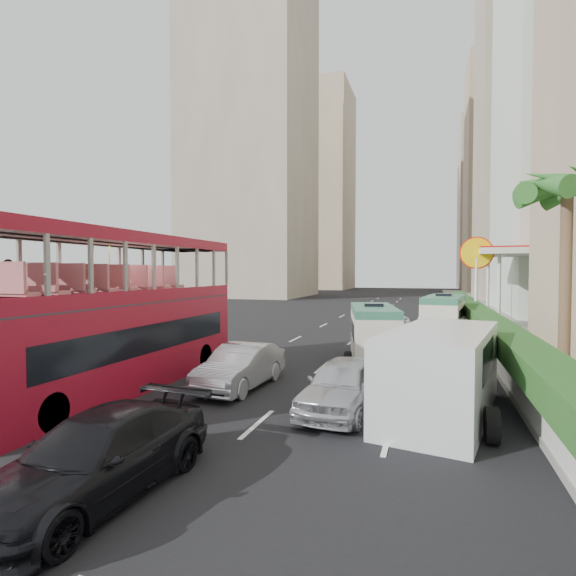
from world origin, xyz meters
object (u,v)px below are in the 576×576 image
at_px(double_decker_bus, 121,311).
at_px(panel_van_far, 439,310).
at_px(van_asset, 390,328).
at_px(panel_van_near, 441,372).
at_px(minibus_near, 373,334).
at_px(minibus_far, 444,318).
at_px(car_silver_lane_a, 241,388).
at_px(shell_station, 524,287).
at_px(car_silver_lane_b, 344,411).
at_px(palm_tree, 565,285).
at_px(car_black, 98,496).

relative_size(double_decker_bus, panel_van_far, 2.20).
bearing_deg(van_asset, panel_van_near, -92.90).
xyz_separation_m(minibus_near, minibus_far, (3.04, 7.11, 0.07)).
distance_m(car_silver_lane_a, shell_station, 25.21).
relative_size(panel_van_near, panel_van_far, 1.14).
height_order(double_decker_bus, minibus_far, double_decker_bus).
distance_m(car_silver_lane_b, panel_van_far, 22.85).
xyz_separation_m(van_asset, panel_van_far, (3.23, 3.65, 1.00)).
height_order(minibus_near, palm_tree, palm_tree).
distance_m(minibus_far, shell_station, 10.57).
bearing_deg(palm_tree, car_silver_lane_b, -146.01).
xyz_separation_m(double_decker_bus, palm_tree, (13.80, 4.00, 0.85)).
bearing_deg(panel_van_near, panel_van_far, 100.58).
relative_size(van_asset, shell_station, 0.59).
bearing_deg(van_asset, car_black, -108.05).
xyz_separation_m(van_asset, minibus_far, (3.31, -4.57, 1.24)).
distance_m(car_black, van_asset, 25.06).
relative_size(van_asset, panel_van_far, 0.94).
relative_size(car_silver_lane_a, minibus_near, 0.81).
relative_size(car_silver_lane_b, shell_station, 0.53).
relative_size(car_silver_lane_a, car_black, 0.90).
xyz_separation_m(car_silver_lane_b, panel_van_near, (2.53, 0.48, 1.14)).
bearing_deg(double_decker_bus, van_asset, 69.21).
xyz_separation_m(car_black, palm_tree, (9.44, 10.18, 3.38)).
height_order(double_decker_bus, van_asset, double_decker_bus).
relative_size(car_black, panel_van_near, 0.83).
bearing_deg(car_silver_lane_b, van_asset, 97.58).
height_order(car_silver_lane_b, minibus_far, minibus_far).
xyz_separation_m(palm_tree, shell_station, (2.20, 19.00, -0.63)).
relative_size(car_black, palm_tree, 0.74).
xyz_separation_m(double_decker_bus, car_silver_lane_b, (7.46, -0.27, -2.53)).
distance_m(van_asset, panel_van_near, 18.78).
relative_size(van_asset, minibus_far, 0.84).
distance_m(car_silver_lane_a, car_black, 7.32).
bearing_deg(van_asset, panel_van_far, 36.73).
height_order(car_silver_lane_b, shell_station, shell_station).
bearing_deg(shell_station, panel_van_near, -104.77).
bearing_deg(car_black, minibus_near, 80.89).
bearing_deg(panel_van_far, van_asset, -127.53).
bearing_deg(double_decker_bus, shell_station, 55.18).
bearing_deg(car_black, minibus_far, 77.16).
bearing_deg(double_decker_bus, palm_tree, 16.16).
xyz_separation_m(car_silver_lane_a, car_silver_lane_b, (3.69, -1.40, 0.00)).
xyz_separation_m(car_silver_lane_a, minibus_near, (3.60, 5.93, 1.17)).
height_order(panel_van_far, palm_tree, palm_tree).
bearing_deg(minibus_far, double_decker_bus, -119.16).
xyz_separation_m(car_black, panel_van_near, (5.63, 6.39, 1.14)).
bearing_deg(palm_tree, shell_station, 83.40).
height_order(car_black, palm_tree, palm_tree).
distance_m(palm_tree, shell_station, 19.14).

